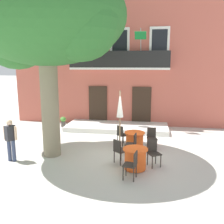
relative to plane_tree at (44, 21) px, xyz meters
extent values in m
plane|color=beige|center=(2.92, 0.32, -5.14)|extent=(120.00, 120.00, 0.00)
cube|color=#BC5B4C|center=(2.11, 7.32, -1.39)|extent=(13.00, 4.00, 7.50)
cube|color=#332319|center=(0.81, 5.29, -3.99)|extent=(1.10, 0.08, 2.30)
cube|color=#332319|center=(3.41, 5.29, -3.99)|extent=(1.10, 0.08, 2.30)
cube|color=silver|center=(-0.09, 5.28, -0.49)|extent=(1.10, 0.08, 1.90)
cube|color=black|center=(-0.09, 5.25, -0.49)|extent=(0.84, 0.04, 1.60)
cube|color=silver|center=(2.11, 5.28, -0.49)|extent=(1.10, 0.08, 1.90)
cube|color=black|center=(2.11, 5.25, -0.49)|extent=(0.84, 0.04, 1.60)
cube|color=silver|center=(4.31, 5.28, -0.49)|extent=(1.10, 0.08, 1.90)
cube|color=black|center=(4.31, 5.25, -0.49)|extent=(0.84, 0.04, 1.60)
cube|color=silver|center=(2.11, 4.99, -1.80)|extent=(5.60, 0.65, 0.12)
cube|color=black|center=(2.11, 4.70, -1.29)|extent=(5.60, 0.06, 0.90)
cylinder|color=#B2B2B7|center=(0.91, 4.82, -0.39)|extent=(0.04, 0.95, 1.33)
cube|color=red|center=(0.91, 4.37, -0.09)|extent=(0.60, 0.29, 0.38)
cylinder|color=#B2B2B7|center=(3.31, 4.82, -0.39)|extent=(0.04, 0.95, 1.33)
cube|color=#146B2D|center=(3.31, 4.37, -0.09)|extent=(0.60, 0.29, 0.38)
cylinder|color=#995638|center=(-0.19, 5.02, -1.60)|extent=(0.26, 0.26, 0.29)
ellipsoid|color=#2D7533|center=(-0.19, 5.02, -1.29)|extent=(0.34, 0.34, 0.33)
cylinder|color=#995638|center=(1.34, 5.02, -1.58)|extent=(0.29, 0.29, 0.32)
ellipsoid|color=#38843D|center=(1.34, 5.02, -1.28)|extent=(0.38, 0.38, 0.28)
cylinder|color=#47423D|center=(2.87, 5.02, -1.62)|extent=(0.28, 0.28, 0.25)
ellipsoid|color=#2D7533|center=(2.87, 5.02, -1.25)|extent=(0.36, 0.36, 0.47)
cylinder|color=slate|center=(4.41, 5.02, -1.63)|extent=(0.29, 0.29, 0.22)
ellipsoid|color=#4C8E38|center=(4.41, 5.02, -1.39)|extent=(0.37, 0.37, 0.27)
cube|color=silver|center=(2.11, 4.25, -5.02)|extent=(5.62, 2.13, 0.25)
cylinder|color=#7F755B|center=(0.09, -0.05, -3.31)|extent=(0.68, 0.68, 3.66)
ellipsoid|color=#286028|center=(0.09, -0.05, 0.14)|extent=(5.91, 5.32, 3.55)
sphere|color=#286028|center=(-1.54, 0.69, -0.30)|extent=(2.96, 2.96, 2.96)
sphere|color=#286028|center=(1.57, -0.64, -0.15)|extent=(2.66, 2.66, 2.66)
cylinder|color=#EA561E|center=(3.48, -0.90, -4.77)|extent=(0.74, 0.74, 0.68)
cylinder|color=#EA561E|center=(3.48, -0.90, -4.40)|extent=(0.86, 0.86, 0.04)
cylinder|color=#2D2823|center=(3.48, -0.90, -5.13)|extent=(0.44, 0.44, 0.03)
cylinder|color=#2D2823|center=(3.16, -1.78, -4.92)|extent=(0.04, 0.04, 0.45)
cylinder|color=#2D2823|center=(3.21, -1.44, -4.92)|extent=(0.04, 0.04, 0.45)
cylinder|color=#2D2823|center=(3.49, -1.83, -4.92)|extent=(0.04, 0.04, 0.45)
cylinder|color=#2D2823|center=(3.55, -1.50, -4.92)|extent=(0.04, 0.04, 0.45)
cube|color=#2D2823|center=(3.35, -1.64, -4.67)|extent=(0.46, 0.46, 0.04)
cube|color=#2D2823|center=(3.53, -1.67, -4.44)|extent=(0.10, 0.38, 0.42)
cylinder|color=#2D2823|center=(4.36, -0.58, -4.92)|extent=(0.04, 0.04, 0.45)
cylinder|color=#2D2823|center=(4.06, -0.75, -4.92)|extent=(0.04, 0.04, 0.45)
cylinder|color=#2D2823|center=(4.19, -0.29, -4.92)|extent=(0.04, 0.04, 0.45)
cylinder|color=#2D2823|center=(3.89, -0.46, -4.92)|extent=(0.04, 0.04, 0.45)
cube|color=#2D2823|center=(4.12, -0.52, -4.67)|extent=(0.55, 0.55, 0.04)
cube|color=#2D2823|center=(4.03, -0.37, -4.44)|extent=(0.35, 0.23, 0.42)
cylinder|color=#2D2823|center=(2.89, -0.17, -4.92)|extent=(0.04, 0.04, 0.45)
cylinder|color=#2D2823|center=(3.15, -0.39, -4.92)|extent=(0.04, 0.04, 0.45)
cylinder|color=#2D2823|center=(2.67, -0.42, -4.92)|extent=(0.04, 0.04, 0.45)
cylinder|color=#2D2823|center=(2.93, -0.65, -4.92)|extent=(0.04, 0.04, 0.45)
cube|color=#2D2823|center=(2.91, -0.41, -4.67)|extent=(0.56, 0.56, 0.04)
cube|color=#2D2823|center=(2.79, -0.54, -4.44)|extent=(0.31, 0.28, 0.42)
cylinder|color=#EA561E|center=(3.31, 1.12, -4.77)|extent=(0.74, 0.74, 0.68)
cylinder|color=#EA561E|center=(3.31, 1.12, -4.40)|extent=(0.86, 0.86, 0.04)
cylinder|color=#2D2823|center=(3.31, 1.12, -5.13)|extent=(0.44, 0.44, 0.03)
cylinder|color=#2D2823|center=(4.25, 1.12, -4.92)|extent=(0.04, 0.04, 0.45)
cylinder|color=#2D2823|center=(3.91, 1.06, -4.92)|extent=(0.04, 0.04, 0.45)
cylinder|color=#2D2823|center=(4.19, 1.46, -4.92)|extent=(0.04, 0.04, 0.45)
cylinder|color=#2D2823|center=(3.85, 1.39, -4.92)|extent=(0.04, 0.04, 0.45)
cube|color=#2D2823|center=(4.05, 1.26, -4.67)|extent=(0.47, 0.47, 0.04)
cube|color=#2D2823|center=(4.02, 1.44, -4.44)|extent=(0.38, 0.11, 0.42)
cylinder|color=#2D2823|center=(2.74, 1.87, -4.92)|extent=(0.04, 0.04, 0.45)
cylinder|color=#2D2823|center=(3.00, 1.64, -4.92)|extent=(0.04, 0.04, 0.45)
cylinder|color=#2D2823|center=(2.52, 1.61, -4.92)|extent=(0.04, 0.04, 0.45)
cylinder|color=#2D2823|center=(2.77, 1.39, -4.92)|extent=(0.04, 0.04, 0.45)
cube|color=#2D2823|center=(2.76, 1.63, -4.67)|extent=(0.57, 0.57, 0.04)
cube|color=#2D2823|center=(2.64, 1.49, -4.44)|extent=(0.31, 0.28, 0.42)
cylinder|color=#2D2823|center=(3.01, 0.24, -4.92)|extent=(0.04, 0.04, 0.45)
cylinder|color=#2D2823|center=(3.06, 0.57, -4.92)|extent=(0.04, 0.04, 0.45)
cylinder|color=#2D2823|center=(3.35, 0.19, -4.92)|extent=(0.04, 0.04, 0.45)
cylinder|color=#2D2823|center=(3.40, 0.52, -4.92)|extent=(0.04, 0.04, 0.45)
cube|color=#2D2823|center=(3.20, 0.38, -4.67)|extent=(0.45, 0.45, 0.04)
cube|color=#2D2823|center=(3.38, 0.35, -4.44)|extent=(0.09, 0.38, 0.42)
cylinder|color=#997A56|center=(2.70, 0.89, -3.87)|extent=(0.06, 0.06, 2.55)
cylinder|color=#333333|center=(2.70, 0.89, -5.10)|extent=(0.44, 0.44, 0.08)
cone|color=white|center=(2.70, 0.89, -3.14)|extent=(0.28, 0.28, 1.10)
cylinder|color=#47423D|center=(-1.05, 4.28, -4.99)|extent=(0.26, 0.26, 0.31)
ellipsoid|color=#4C8E38|center=(-1.05, 4.28, -4.69)|extent=(0.33, 0.33, 0.28)
cylinder|color=#384260|center=(-1.25, -0.89, -4.74)|extent=(0.14, 0.14, 0.82)
cylinder|color=#384260|center=(-1.07, -0.89, -4.74)|extent=(0.14, 0.14, 0.82)
cube|color=#2D2D33|center=(-1.16, -0.89, -4.05)|extent=(0.35, 0.40, 0.56)
sphere|color=beige|center=(-1.16, -0.89, -3.65)|extent=(0.22, 0.22, 0.22)
cylinder|color=beige|center=(-1.38, -0.89, -4.05)|extent=(0.09, 0.09, 0.52)
cylinder|color=beige|center=(-0.94, -0.89, -4.05)|extent=(0.09, 0.09, 0.52)
camera|label=1|loc=(3.95, -8.87, -1.53)|focal=39.16mm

